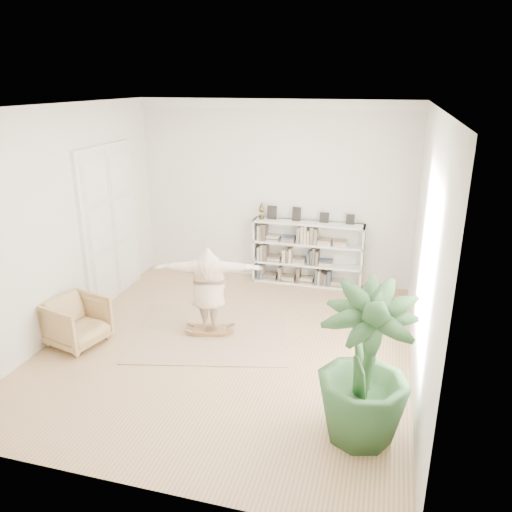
{
  "coord_description": "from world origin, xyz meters",
  "views": [
    {
      "loc": [
        2.24,
        -6.56,
        3.93
      ],
      "look_at": [
        0.34,
        0.4,
        1.38
      ],
      "focal_mm": 35.0,
      "sensor_mm": 36.0,
      "label": 1
    }
  ],
  "objects_px": {
    "person": "(209,287)",
    "rocker_board": "(210,330)",
    "bookshelf": "(307,254)",
    "houseplant": "(364,365)",
    "armchair": "(77,322)"
  },
  "relations": [
    {
      "from": "houseplant",
      "to": "armchair",
      "type": "bearing_deg",
      "value": 166.8
    },
    {
      "from": "armchair",
      "to": "rocker_board",
      "type": "relative_size",
      "value": 1.37
    },
    {
      "from": "person",
      "to": "bookshelf",
      "type": "bearing_deg",
      "value": -127.61
    },
    {
      "from": "person",
      "to": "houseplant",
      "type": "xyz_separation_m",
      "value": [
        2.54,
        -1.87,
        0.1
      ]
    },
    {
      "from": "bookshelf",
      "to": "rocker_board",
      "type": "bearing_deg",
      "value": -114.33
    },
    {
      "from": "person",
      "to": "houseplant",
      "type": "height_order",
      "value": "houseplant"
    },
    {
      "from": "person",
      "to": "rocker_board",
      "type": "bearing_deg",
      "value": -39.85
    },
    {
      "from": "rocker_board",
      "to": "armchair",
      "type": "bearing_deg",
      "value": -169.52
    },
    {
      "from": "person",
      "to": "houseplant",
      "type": "bearing_deg",
      "value": 130.26
    },
    {
      "from": "armchair",
      "to": "rocker_board",
      "type": "xyz_separation_m",
      "value": [
        1.9,
        0.83,
        -0.3
      ]
    },
    {
      "from": "armchair",
      "to": "houseplant",
      "type": "bearing_deg",
      "value": -88.98
    },
    {
      "from": "bookshelf",
      "to": "houseplant",
      "type": "xyz_separation_m",
      "value": [
        1.39,
        -4.41,
        0.3
      ]
    },
    {
      "from": "bookshelf",
      "to": "person",
      "type": "relative_size",
      "value": 1.28
    },
    {
      "from": "bookshelf",
      "to": "rocker_board",
      "type": "relative_size",
      "value": 3.66
    },
    {
      "from": "houseplant",
      "to": "rocker_board",
      "type": "bearing_deg",
      "value": 143.55
    }
  ]
}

